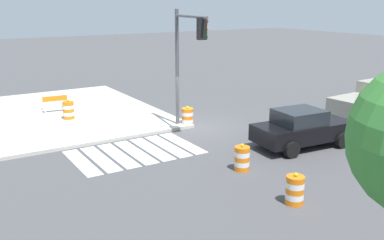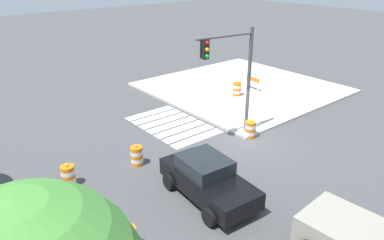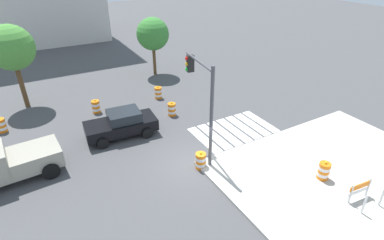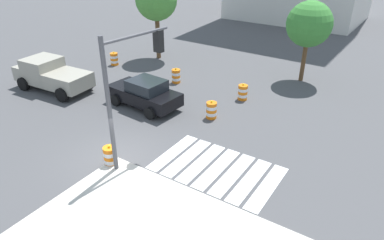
% 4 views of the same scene
% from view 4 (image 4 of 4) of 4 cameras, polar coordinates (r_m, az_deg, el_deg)
% --- Properties ---
extents(ground_plane, '(120.00, 120.00, 0.00)m').
position_cam_4_polar(ground_plane, '(15.74, -12.16, -6.29)').
color(ground_plane, '#474749').
extents(crosswalk_stripes, '(5.10, 3.20, 0.02)m').
position_cam_4_polar(crosswalk_stripes, '(14.87, 4.04, -7.87)').
color(crosswalk_stripes, silver).
rests_on(crosswalk_stripes, ground).
extents(sports_car, '(4.44, 2.42, 1.63)m').
position_cam_4_polar(sports_car, '(19.84, -7.70, 4.34)').
color(sports_car, black).
rests_on(sports_car, ground).
extents(pickup_truck, '(5.25, 2.58, 1.92)m').
position_cam_4_polar(pickup_truck, '(23.67, -22.05, 6.89)').
color(pickup_truck, gray).
rests_on(pickup_truck, ground).
extents(traffic_barrel_near_corner, '(0.56, 0.56, 1.02)m').
position_cam_4_polar(traffic_barrel_near_corner, '(27.07, -12.51, 9.65)').
color(traffic_barrel_near_corner, orange).
rests_on(traffic_barrel_near_corner, ground).
extents(traffic_barrel_crosswalk_end, '(0.56, 0.56, 1.02)m').
position_cam_4_polar(traffic_barrel_crosswalk_end, '(18.57, 3.18, 1.60)').
color(traffic_barrel_crosswalk_end, orange).
rests_on(traffic_barrel_crosswalk_end, ground).
extents(traffic_barrel_median_near, '(0.56, 0.56, 1.02)m').
position_cam_4_polar(traffic_barrel_median_near, '(23.15, -2.61, 7.15)').
color(traffic_barrel_median_near, orange).
rests_on(traffic_barrel_median_near, ground).
extents(traffic_barrel_median_far, '(0.56, 0.56, 1.02)m').
position_cam_4_polar(traffic_barrel_median_far, '(15.17, -13.12, -5.79)').
color(traffic_barrel_median_far, orange).
rests_on(traffic_barrel_median_far, ground).
extents(traffic_barrel_far_curb, '(0.56, 0.56, 1.02)m').
position_cam_4_polar(traffic_barrel_far_curb, '(20.89, 8.24, 4.48)').
color(traffic_barrel_far_curb, orange).
rests_on(traffic_barrel_far_curb, ground).
extents(traffic_light_pole, '(0.65, 3.27, 5.50)m').
position_cam_4_polar(traffic_light_pole, '(13.81, -10.04, 7.25)').
color(traffic_light_pole, '#4C4C51').
rests_on(traffic_light_pole, sidewalk_corner).
extents(street_tree_streetside_near, '(3.09, 3.09, 5.97)m').
position_cam_4_polar(street_tree_streetside_near, '(27.31, -5.84, 18.84)').
color(street_tree_streetside_near, brown).
rests_on(street_tree_streetside_near, ground).
extents(street_tree_streetside_mid, '(2.85, 2.85, 5.15)m').
position_cam_4_polar(street_tree_streetside_mid, '(23.75, 18.50, 14.51)').
color(street_tree_streetside_mid, brown).
rests_on(street_tree_streetside_mid, ground).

